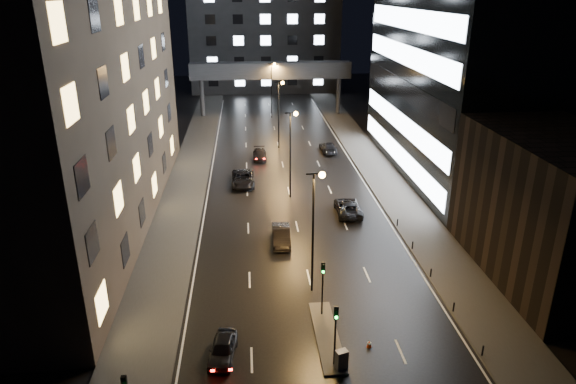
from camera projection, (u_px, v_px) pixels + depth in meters
name	position (u px, v px, depth m)	size (l,w,h in m)	color
ground	(283.00, 165.00, 71.14)	(160.00, 160.00, 0.00)	black
sidewalk_left	(188.00, 179.00, 65.51)	(5.00, 110.00, 0.15)	#383533
sidewalk_right	(380.00, 174.00, 67.45)	(5.00, 110.00, 0.15)	#383533
building_left	(51.00, 20.00, 47.20)	(15.00, 48.00, 40.00)	#2D2319
building_right_low	(555.00, 209.00, 41.76)	(10.00, 18.00, 12.00)	black
building_far	(264.00, 35.00, 120.24)	(34.00, 14.00, 25.00)	#333335
skybridge	(271.00, 71.00, 95.84)	(30.00, 3.00, 10.00)	#333335
median_island	(327.00, 336.00, 35.94)	(1.60, 8.00, 0.15)	#383533
traffic_signal_near	(323.00, 280.00, 37.14)	(0.28, 0.34, 4.40)	black
traffic_signal_far	(336.00, 326.00, 32.04)	(0.28, 0.34, 4.40)	black
bollard_row	(442.00, 290.00, 40.74)	(0.12, 25.12, 0.90)	black
streetlight_near	(315.00, 217.00, 39.12)	(1.45, 0.50, 10.15)	black
streetlight_mid_a	(292.00, 144.00, 57.64)	(1.45, 0.50, 10.15)	black
streetlight_mid_b	(280.00, 106.00, 76.16)	(1.45, 0.50, 10.15)	black
streetlight_far	(272.00, 83.00, 94.68)	(1.45, 0.50, 10.15)	black
car_away_a	(223.00, 349.00, 33.71)	(1.61, 3.99, 1.36)	black
car_away_b	(281.00, 236.00, 48.91)	(1.67, 4.78, 1.57)	black
car_away_c	(243.00, 179.00, 63.39)	(2.74, 5.94, 1.65)	black
car_away_d	(260.00, 155.00, 73.15)	(1.89, 4.64, 1.35)	black
car_toward_a	(348.00, 207.00, 55.31)	(2.54, 5.51, 1.53)	black
car_toward_b	(328.00, 147.00, 76.25)	(2.10, 5.17, 1.50)	black
utility_cabinet	(342.00, 359.00, 32.57)	(0.74, 0.53, 1.30)	#4F4F52
cone_a	(369.00, 344.00, 34.84)	(0.35, 0.35, 0.50)	#FA3F0D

